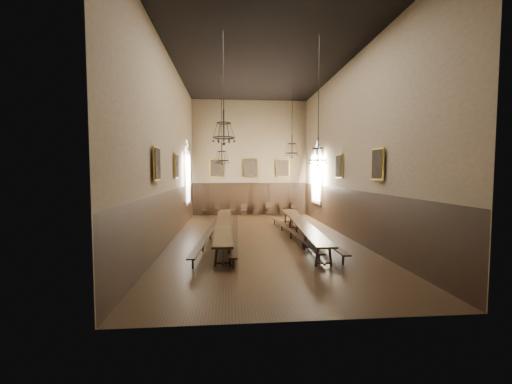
{
  "coord_description": "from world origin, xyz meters",
  "views": [
    {
      "loc": [
        -1.61,
        -15.78,
        3.37
      ],
      "look_at": [
        -0.15,
        1.5,
        2.28
      ],
      "focal_mm": 22.0,
      "sensor_mm": 36.0,
      "label": 1
    }
  ],
  "objects": [
    {
      "name": "floor",
      "position": [
        0.0,
        0.0,
        -0.01
      ],
      "size": [
        9.0,
        18.0,
        0.02
      ],
      "primitive_type": "cube",
      "color": "black",
      "rests_on": "ground"
    },
    {
      "name": "ceiling",
      "position": [
        0.0,
        0.0,
        9.01
      ],
      "size": [
        9.0,
        18.0,
        0.02
      ],
      "primitive_type": "cube",
      "color": "black",
      "rests_on": "ground"
    },
    {
      "name": "wall_back",
      "position": [
        0.0,
        9.01,
        4.5
      ],
      "size": [
        9.0,
        0.02,
        9.0
      ],
      "primitive_type": "cube",
      "color": "#81674F",
      "rests_on": "ground"
    },
    {
      "name": "wall_front",
      "position": [
        0.0,
        -9.01,
        4.5
      ],
      "size": [
        9.0,
        0.02,
        9.0
      ],
      "primitive_type": "cube",
      "color": "#81674F",
      "rests_on": "ground"
    },
    {
      "name": "wall_left",
      "position": [
        -4.51,
        0.0,
        4.5
      ],
      "size": [
        0.02,
        18.0,
        9.0
      ],
      "primitive_type": "cube",
      "color": "#81674F",
      "rests_on": "ground"
    },
    {
      "name": "wall_right",
      "position": [
        4.51,
        0.0,
        4.5
      ],
      "size": [
        0.02,
        18.0,
        9.0
      ],
      "primitive_type": "cube",
      "color": "#81674F",
      "rests_on": "ground"
    },
    {
      "name": "wainscot_panelling",
      "position": [
        0.0,
        0.0,
        1.25
      ],
      "size": [
        9.0,
        18.0,
        2.5
      ],
      "primitive_type": null,
      "color": "black",
      "rests_on": "floor"
    },
    {
      "name": "table_left",
      "position": [
        -1.91,
        0.12,
        0.42
      ],
      "size": [
        0.83,
        10.69,
        0.83
      ],
      "rotation": [
        0.0,
        0.0,
        0.01
      ],
      "color": "black",
      "rests_on": "floor"
    },
    {
      "name": "table_right",
      "position": [
        2.03,
        -0.19,
        0.42
      ],
      "size": [
        1.43,
        10.72,
        0.83
      ],
      "rotation": [
        0.0,
        0.0,
        -0.06
      ],
      "color": "black",
      "rests_on": "floor"
    },
    {
      "name": "bench_left_outer",
      "position": [
        -2.59,
        -0.09,
        0.3
      ],
      "size": [
        0.99,
        10.43,
        0.47
      ],
      "rotation": [
        0.0,
        0.0,
        -0.07
      ],
      "color": "black",
      "rests_on": "floor"
    },
    {
      "name": "bench_left_inner",
      "position": [
        -1.37,
        -0.05,
        0.3
      ],
      "size": [
        0.6,
        10.59,
        0.48
      ],
      "rotation": [
        0.0,
        0.0,
        -0.03
      ],
      "color": "black",
      "rests_on": "floor"
    },
    {
      "name": "bench_right_inner",
      "position": [
        1.49,
        -0.22,
        0.27
      ],
      "size": [
        0.75,
        9.34,
        0.42
      ],
      "rotation": [
        0.0,
        0.0,
        0.05
      ],
      "color": "black",
      "rests_on": "floor"
    },
    {
      "name": "bench_right_outer",
      "position": [
        2.52,
        -0.1,
        0.3
      ],
      "size": [
        0.36,
        10.34,
        0.47
      ],
      "rotation": [
        0.0,
        0.0,
        -0.01
      ],
      "color": "black",
      "rests_on": "floor"
    },
    {
      "name": "chair_0",
      "position": [
        -3.56,
        8.61,
        0.28
      ],
      "size": [
        0.43,
        0.43,
        0.91
      ],
      "rotation": [
        0.0,
        0.0,
        0.07
      ],
      "color": "black",
      "rests_on": "floor"
    },
    {
      "name": "chair_1",
      "position": [
        -2.54,
        8.6,
        0.29
      ],
      "size": [
        0.51,
        0.51,
        0.98
      ],
      "rotation": [
        0.0,
        0.0,
        0.21
      ],
      "color": "black",
      "rests_on": "floor"
    },
    {
      "name": "chair_2",
      "position": [
        -1.39,
        8.56,
        0.29
      ],
      "size": [
        0.52,
        0.52,
        0.97
      ],
      "rotation": [
        0.0,
        0.0,
        -0.25
      ],
      "color": "black",
      "rests_on": "floor"
    },
    {
      "name": "chair_3",
      "position": [
        -0.56,
        8.51,
        0.27
      ],
      "size": [
        0.48,
        0.48,
        0.89
      ],
      "rotation": [
        0.0,
        0.0,
        -0.27
      ],
      "color": "black",
      "rests_on": "floor"
    },
    {
      "name": "chair_4",
      "position": [
        0.45,
        8.52,
        0.27
      ],
      "size": [
        0.47,
        0.47,
        0.9
      ],
      "rotation": [
        0.0,
        0.0,
        -0.2
      ],
      "color": "black",
      "rests_on": "floor"
    },
    {
      "name": "chair_5",
      "position": [
        1.48,
        8.54,
        0.3
      ],
      "size": [
        0.52,
        0.52,
        1.01
      ],
      "rotation": [
        0.0,
        0.0,
        0.18
      ],
      "color": "black",
      "rests_on": "floor"
    },
    {
      "name": "chair_6",
      "position": [
        2.53,
        8.51,
        0.3
      ],
      "size": [
        0.47,
        0.47,
        1.01
      ],
      "rotation": [
        0.0,
        0.0,
        -0.05
      ],
      "color": "black",
      "rests_on": "floor"
    },
    {
      "name": "chair_7",
      "position": [
        3.51,
        8.61,
        0.31
      ],
      "size": [
        0.56,
        0.56,
        1.01
      ],
      "rotation": [
        0.0,
        0.0,
        0.3
      ],
      "color": "black",
      "rests_on": "floor"
    },
    {
      "name": "chandelier_back_left",
      "position": [
        -2.06,
        2.73,
        4.4
      ],
      "size": [
        0.83,
        0.83,
        5.1
      ],
      "color": "black",
      "rests_on": "ceiling"
    },
    {
      "name": "chandelier_back_right",
      "position": [
        2.13,
        2.88,
        4.82
      ],
      "size": [
        0.88,
        0.88,
        4.64
      ],
      "color": "black",
      "rests_on": "ceiling"
    },
    {
      "name": "chandelier_front_left",
      "position": [
        -1.84,
        -2.91,
        5.05
      ],
      "size": [
        0.91,
        0.91,
        4.39
      ],
      "color": "black",
      "rests_on": "ceiling"
    },
    {
      "name": "chandelier_front_right",
      "position": [
        2.08,
        -2.88,
        4.28
      ],
      "size": [
        0.77,
        0.77,
        5.26
      ],
      "color": "black",
      "rests_on": "ceiling"
    },
    {
      "name": "portrait_back_0",
      "position": [
        -2.6,
        8.88,
        3.7
      ],
      "size": [
        1.1,
        0.12,
        1.4
      ],
      "color": "#B8912C",
      "rests_on": "wall_back"
    },
    {
      "name": "portrait_back_1",
      "position": [
        0.0,
        8.88,
        3.7
      ],
      "size": [
        1.1,
        0.12,
        1.4
      ],
      "color": "#B8912C",
      "rests_on": "wall_back"
    },
    {
      "name": "portrait_back_2",
      "position": [
        2.6,
        8.88,
        3.7
      ],
      "size": [
        1.1,
        0.12,
        1.4
      ],
      "color": "#B8912C",
      "rests_on": "wall_back"
    },
    {
      "name": "portrait_left_0",
      "position": [
        -4.38,
        1.0,
        3.7
      ],
      "size": [
        0.12,
        1.0,
        1.3
      ],
      "color": "#B8912C",
      "rests_on": "wall_left"
    },
    {
      "name": "portrait_left_1",
      "position": [
        -4.38,
        -3.5,
        3.7
      ],
      "size": [
        0.12,
        1.0,
        1.3
      ],
      "color": "#B8912C",
      "rests_on": "wall_left"
    },
    {
      "name": "portrait_right_0",
      "position": [
        4.38,
        1.0,
        3.7
      ],
      "size": [
        0.12,
        1.0,
        1.3
      ],
      "color": "#B8912C",
      "rests_on": "wall_right"
    },
    {
      "name": "portrait_right_1",
      "position": [
        4.38,
        -3.5,
        3.7
      ],
      "size": [
        0.12,
        1.0,
        1.3
      ],
      "color": "#B8912C",
      "rests_on": "wall_right"
    },
    {
      "name": "window_right",
      "position": [
        4.43,
        5.5,
        3.4
      ],
      "size": [
        0.2,
        2.2,
        4.6
      ],
      "primitive_type": null,
      "color": "white",
      "rests_on": "wall_right"
    },
    {
      "name": "window_left",
      "position": [
        -4.43,
        5.5,
        3.4
      ],
      "size": [
        0.2,
        2.2,
        4.6
      ],
      "primitive_type": null,
      "color": "white",
      "rests_on": "wall_left"
    }
  ]
}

